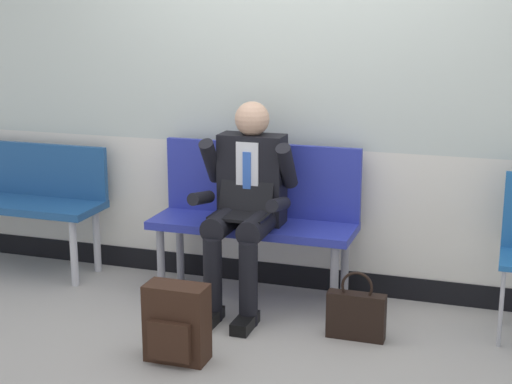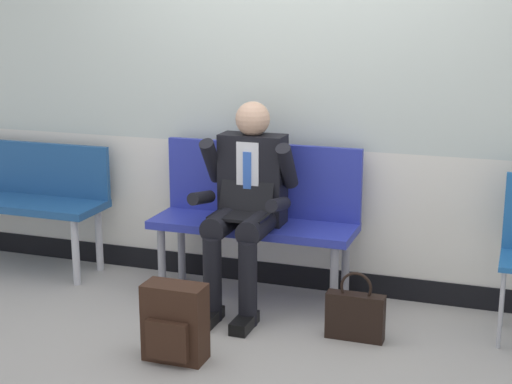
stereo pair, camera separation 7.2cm
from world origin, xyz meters
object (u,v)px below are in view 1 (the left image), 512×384
(bench_empty, at_px, (22,194))
(backpack, at_px, (176,324))
(bench_with_person, at_px, (256,209))
(handbag, at_px, (356,314))
(person_seated, at_px, (245,200))

(bench_empty, distance_m, backpack, 1.94)
(bench_with_person, relative_size, backpack, 3.08)
(bench_empty, bearing_deg, handbag, -10.58)
(bench_with_person, distance_m, bench_empty, 1.71)
(bench_with_person, xyz_separation_m, handbag, (0.74, -0.47, -0.43))
(bench_with_person, height_order, handbag, bench_with_person)
(bench_empty, xyz_separation_m, handbag, (2.45, -0.46, -0.39))
(bench_empty, height_order, backpack, bench_empty)
(bench_with_person, bearing_deg, backpack, -95.42)
(bench_with_person, xyz_separation_m, person_seated, (-0.00, -0.20, 0.10))
(bench_empty, bearing_deg, backpack, -32.33)
(person_seated, bearing_deg, bench_with_person, 90.00)
(backpack, xyz_separation_m, handbag, (0.84, 0.56, -0.06))
(bench_with_person, bearing_deg, person_seated, -90.00)
(bench_with_person, distance_m, person_seated, 0.23)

